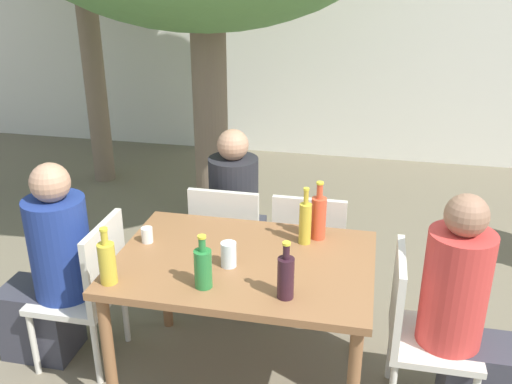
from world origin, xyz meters
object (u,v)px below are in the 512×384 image
patio_chair_3 (310,248)px  drinking_glass_0 (147,235)px  person_seated_1 (468,324)px  person_seated_2 (237,220)px  soda_bottle_0 (319,216)px  drinking_glass_1 (229,254)px  patio_chair_2 (229,240)px  person_seated_0 (51,274)px  wine_bottle_1 (286,276)px  oil_cruet_2 (107,262)px  dining_table_front (244,275)px  oil_cruet_3 (305,222)px  patio_chair_1 (417,326)px  patio_chair_0 (89,286)px  green_bottle_4 (203,267)px

patio_chair_3 → drinking_glass_0: size_ratio=10.49×
person_seated_1 → person_seated_2: 1.66m
soda_bottle_0 → drinking_glass_1: size_ratio=2.56×
patio_chair_3 → person_seated_1: size_ratio=0.72×
patio_chair_2 → patio_chair_3: same height
person_seated_0 → wine_bottle_1: bearing=78.1°
person_seated_0 → oil_cruet_2: bearing=57.8°
person_seated_2 → person_seated_0: bearing=47.1°
dining_table_front → drinking_glass_0: drinking_glass_0 is taller
person_seated_2 → oil_cruet_2: bearing=76.1°
oil_cruet_3 → patio_chair_1: bearing=-22.0°
soda_bottle_0 → oil_cruet_3: soda_bottle_0 is taller
person_seated_2 → oil_cruet_3: person_seated_2 is taller
patio_chair_0 → person_seated_1: person_seated_1 is taller
patio_chair_1 → soda_bottle_0: bearing=59.8°
person_seated_0 → drinking_glass_0: person_seated_0 is taller
patio_chair_3 → dining_table_front: bearing=69.1°
person_seated_0 → wine_bottle_1: 1.45m
dining_table_front → patio_chair_1: size_ratio=1.48×
person_seated_0 → drinking_glass_0: 0.63m
oil_cruet_3 → drinking_glass_1: size_ratio=2.48×
oil_cruet_2 → drinking_glass_0: oil_cruet_2 is taller
dining_table_front → person_seated_0: size_ratio=1.08×
green_bottle_4 → drinking_glass_1: 0.22m
oil_cruet_2 → wine_bottle_1: bearing=3.5°
patio_chair_1 → soda_bottle_0: soda_bottle_0 is taller
person_seated_2 → wine_bottle_1: person_seated_2 is taller
patio_chair_2 → oil_cruet_2: oil_cruet_2 is taller
patio_chair_2 → drinking_glass_1: 0.86m
dining_table_front → person_seated_1: (1.12, -0.00, -0.14)m
patio_chair_3 → drinking_glass_1: size_ratio=6.89×
soda_bottle_0 → wine_bottle_1: size_ratio=1.17×
soda_bottle_0 → wine_bottle_1: soda_bottle_0 is taller
person_seated_0 → green_bottle_4: person_seated_0 is taller
person_seated_0 → patio_chair_0: bearing=90.0°
person_seated_1 → oil_cruet_2: 1.77m
person_seated_1 → wine_bottle_1: 0.97m
drinking_glass_1 → wine_bottle_1: bearing=-33.9°
patio_chair_0 → wine_bottle_1: bearing=75.8°
person_seated_0 → person_seated_1: (2.24, -0.00, 0.00)m
patio_chair_1 → soda_bottle_0: size_ratio=2.69×
person_seated_0 → green_bottle_4: 1.09m
patio_chair_1 → person_seated_1: size_ratio=0.72×
patio_chair_0 → patio_chair_1: bearing=90.0°
patio_chair_1 → soda_bottle_0: 0.75m
drinking_glass_0 → drinking_glass_1: drinking_glass_1 is taller
dining_table_front → oil_cruet_3: (0.28, 0.25, 0.21)m
oil_cruet_3 → person_seated_0: bearing=-170.0°
patio_chair_0 → oil_cruet_3: 1.26m
person_seated_1 → drinking_glass_1: 1.22m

